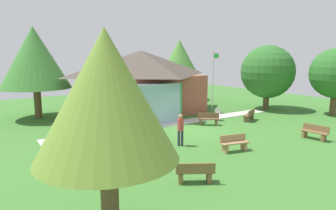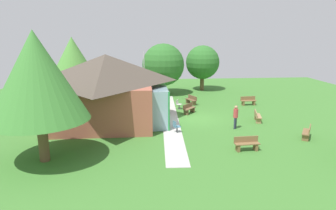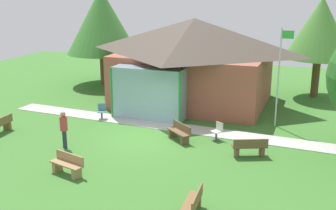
# 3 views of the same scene
# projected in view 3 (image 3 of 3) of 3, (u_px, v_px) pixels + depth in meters

# --- Properties ---
(ground_plane) EXTENTS (44.00, 44.00, 0.00)m
(ground_plane) POSITION_uv_depth(u_px,v_px,m) (144.00, 138.00, 20.17)
(ground_plane) COLOR #3D752D
(pavilion) EXTENTS (9.83, 8.64, 5.25)m
(pavilion) POSITION_uv_depth(u_px,v_px,m) (192.00, 60.00, 25.57)
(pavilion) COLOR #A35642
(pavilion) RESTS_ON ground_plane
(footpath) EXTENTS (18.12, 2.16, 0.03)m
(footpath) POSITION_uv_depth(u_px,v_px,m) (159.00, 125.00, 22.01)
(footpath) COLOR #BCB7B2
(footpath) RESTS_ON ground_plane
(flagpole) EXTENTS (0.64, 0.08, 5.14)m
(flagpole) POSITION_uv_depth(u_px,v_px,m) (279.00, 73.00, 21.12)
(flagpole) COLOR silver
(flagpole) RESTS_ON ground_plane
(bench_front_center) EXTENTS (1.56, 0.81, 0.84)m
(bench_front_center) POSITION_uv_depth(u_px,v_px,m) (67.00, 165.00, 16.15)
(bench_front_center) COLOR #9E7A51
(bench_front_center) RESTS_ON ground_plane
(bench_rear_near_path) EXTENTS (1.44, 1.29, 0.84)m
(bench_rear_near_path) POSITION_uv_depth(u_px,v_px,m) (179.00, 133.00, 19.72)
(bench_rear_near_path) COLOR brown
(bench_rear_near_path) RESTS_ON ground_plane
(bench_mid_left) EXTENTS (0.52, 1.52, 0.84)m
(bench_mid_left) POSITION_uv_depth(u_px,v_px,m) (0.00, 125.00, 20.73)
(bench_mid_left) COLOR brown
(bench_mid_left) RESTS_ON ground_plane
(bench_front_right) EXTENTS (0.55, 1.53, 0.84)m
(bench_front_right) POSITION_uv_depth(u_px,v_px,m) (193.00, 204.00, 13.22)
(bench_front_right) COLOR brown
(bench_front_right) RESTS_ON ground_plane
(bench_mid_right) EXTENTS (1.55, 1.00, 0.84)m
(bench_mid_right) POSITION_uv_depth(u_px,v_px,m) (250.00, 148.00, 17.87)
(bench_mid_right) COLOR brown
(bench_mid_right) RESTS_ON ground_plane
(patio_chair_west) EXTENTS (0.57, 0.57, 0.86)m
(patio_chair_west) POSITION_uv_depth(u_px,v_px,m) (102.00, 112.00, 22.95)
(patio_chair_west) COLOR teal
(patio_chair_west) RESTS_ON ground_plane
(patio_chair_lawn_spare) EXTENTS (0.61, 0.61, 0.86)m
(patio_chair_lawn_spare) POSITION_uv_depth(u_px,v_px,m) (217.00, 132.00, 19.80)
(patio_chair_lawn_spare) COLOR beige
(patio_chair_lawn_spare) RESTS_ON ground_plane
(visitor_strolling_lawn) EXTENTS (0.34, 0.34, 1.74)m
(visitor_strolling_lawn) POSITION_uv_depth(u_px,v_px,m) (64.00, 127.00, 18.63)
(visitor_strolling_lawn) COLOR #2D3347
(visitor_strolling_lawn) RESTS_ON ground_plane
(tree_behind_pavilion_left) EXTENTS (5.19, 5.19, 7.01)m
(tree_behind_pavilion_left) POSITION_uv_depth(u_px,v_px,m) (102.00, 21.00, 30.11)
(tree_behind_pavilion_left) COLOR brown
(tree_behind_pavilion_left) RESTS_ON ground_plane
(tree_behind_pavilion_right) EXTENTS (4.34, 4.34, 6.50)m
(tree_behind_pavilion_right) POSITION_uv_depth(u_px,v_px,m) (320.00, 28.00, 26.47)
(tree_behind_pavilion_right) COLOR brown
(tree_behind_pavilion_right) RESTS_ON ground_plane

